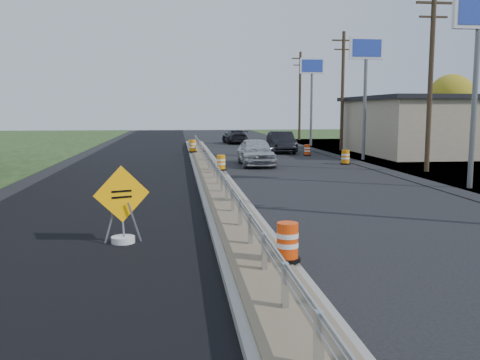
{
  "coord_description": "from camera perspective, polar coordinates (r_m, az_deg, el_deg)",
  "views": [
    {
      "loc": [
        -1.62,
        -17.86,
        3.27
      ],
      "look_at": [
        0.3,
        -1.45,
        1.1
      ],
      "focal_mm": 40.0,
      "sensor_mm": 36.0,
      "label": 1
    }
  ],
  "objects": [
    {
      "name": "barrel_shoulder_near",
      "position": [
        32.88,
        11.18,
        2.37
      ],
      "size": [
        0.59,
        0.59,
        0.87
      ],
      "color": "black",
      "rests_on": "ground"
    },
    {
      "name": "car_dark_mid",
      "position": [
        41.47,
        4.43,
        4.06
      ],
      "size": [
        1.84,
        4.94,
        1.61
      ],
      "primitive_type": "imported",
      "rotation": [
        0.0,
        0.0,
        -0.03
      ],
      "color": "black",
      "rests_on": "ground"
    },
    {
      "name": "caution_sign",
      "position": [
        13.51,
        -12.41,
        -4.58
      ],
      "size": [
        1.31,
        0.58,
        1.93
      ],
      "rotation": [
        0.0,
        0.0,
        0.38
      ],
      "color": "white",
      "rests_on": "ground"
    },
    {
      "name": "pylon_sign_north",
      "position": [
        49.47,
        7.68,
        11.14
      ],
      "size": [
        2.2,
        0.3,
        7.9
      ],
      "color": "slate",
      "rests_on": "ground"
    },
    {
      "name": "barrel_median_near",
      "position": [
        10.9,
        5.08,
        -6.69
      ],
      "size": [
        0.54,
        0.54,
        0.79
      ],
      "color": "black",
      "rests_on": "median"
    },
    {
      "name": "utility_pole_north",
      "position": [
        58.38,
        6.41,
        9.08
      ],
      "size": [
        1.9,
        0.26,
        9.4
      ],
      "color": "#473523",
      "rests_on": "ground"
    },
    {
      "name": "ground",
      "position": [
        18.23,
        -1.45,
        -2.85
      ],
      "size": [
        140.0,
        140.0,
        0.0
      ],
      "primitive_type": "plane",
      "color": "black",
      "rests_on": "ground"
    },
    {
      "name": "median",
      "position": [
        26.1,
        -3.05,
        0.52
      ],
      "size": [
        1.6,
        55.0,
        0.23
      ],
      "color": "gray",
      "rests_on": "ground"
    },
    {
      "name": "barrel_shoulder_mid",
      "position": [
        38.8,
        7.19,
        3.16
      ],
      "size": [
        0.54,
        0.54,
        0.79
      ],
      "color": "black",
      "rests_on": "ground"
    },
    {
      "name": "barrel_median_far",
      "position": [
        38.82,
        -5.08,
        3.6
      ],
      "size": [
        0.6,
        0.6,
        0.89
      ],
      "color": "black",
      "rests_on": "median"
    },
    {
      "name": "guardrail",
      "position": [
        27.03,
        -3.2,
        2.08
      ],
      "size": [
        0.1,
        46.15,
        0.72
      ],
      "color": "silver",
      "rests_on": "median"
    },
    {
      "name": "pylon_sign_mid",
      "position": [
        36.11,
        13.3,
        12.39
      ],
      "size": [
        2.2,
        0.3,
        7.9
      ],
      "color": "slate",
      "rests_on": "ground"
    },
    {
      "name": "utility_pole_smid",
      "position": [
        29.94,
        19.67,
        10.24
      ],
      "size": [
        1.9,
        0.26,
        9.4
      ],
      "color": "#473523",
      "rests_on": "ground"
    },
    {
      "name": "tree_far_yellow",
      "position": [
        58.77,
        21.6,
        8.21
      ],
      "size": [
        4.62,
        4.62,
        6.86
      ],
      "color": "#473523",
      "rests_on": "ground"
    },
    {
      "name": "milled_overlay",
      "position": [
        28.19,
        -12.28,
        0.67
      ],
      "size": [
        7.2,
        120.0,
        0.01
      ],
      "primitive_type": "cube",
      "color": "black",
      "rests_on": "ground"
    },
    {
      "name": "barrel_median_mid",
      "position": [
        27.07,
        -2.03,
        1.83
      ],
      "size": [
        0.53,
        0.53,
        0.78
      ],
      "color": "black",
      "rests_on": "median"
    },
    {
      "name": "car_silver",
      "position": [
        31.65,
        1.72,
        3.04
      ],
      "size": [
        1.96,
        4.8,
        1.63
      ],
      "primitive_type": "imported",
      "rotation": [
        0.0,
        0.0,
        -0.01
      ],
      "color": "#BABABF",
      "rests_on": "ground"
    },
    {
      "name": "car_dark_far",
      "position": [
        52.4,
        -0.55,
        4.65
      ],
      "size": [
        2.3,
        4.79,
        1.34
      ],
      "primitive_type": "imported",
      "rotation": [
        0.0,
        0.0,
        3.23
      ],
      "color": "black",
      "rests_on": "ground"
    },
    {
      "name": "utility_pole_nmid",
      "position": [
        43.9,
        10.88,
        9.53
      ],
      "size": [
        1.9,
        0.26,
        9.4
      ],
      "color": "#473523",
      "rests_on": "ground"
    },
    {
      "name": "pylon_sign_south",
      "position": [
        24.34,
        24.09,
        14.42
      ],
      "size": [
        2.2,
        0.3,
        7.9
      ],
      "color": "slate",
      "rests_on": "ground"
    }
  ]
}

